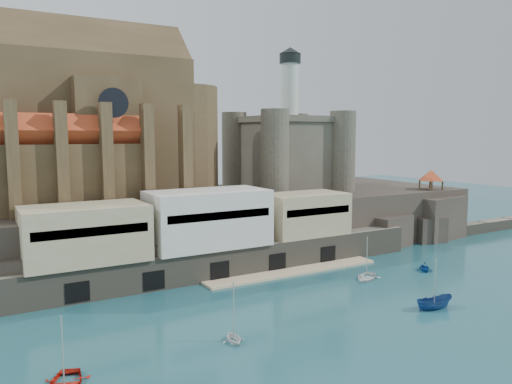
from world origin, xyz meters
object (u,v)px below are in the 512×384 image
object	(u,v)px
castle_keep	(287,149)
boat_2	(434,309)
church	(83,130)
pavilion	(431,176)

from	to	relation	value
castle_keep	boat_2	world-z (taller)	castle_keep
boat_2	church	bearing A→B (deg)	44.27
church	castle_keep	xyz separation A→B (m)	(40.21, -0.78, -3.81)
pavilion	boat_2	distance (m)	47.57
pavilion	boat_2	world-z (taller)	pavilion
church	pavilion	size ratio (longest dim) A/B	7.34
church	boat_2	world-z (taller)	church
church	pavilion	bearing A→B (deg)	-13.48
pavilion	castle_keep	bearing A→B (deg)	149.82
boat_2	castle_keep	bearing A→B (deg)	-0.75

